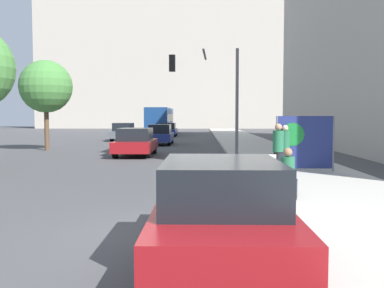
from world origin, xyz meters
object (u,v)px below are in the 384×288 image
jogger_on_sidewalk (278,151)px  protest_banner (304,142)px  car_on_road_midblock (160,135)px  street_tree_midblock (46,87)px  traffic_light_pole (211,82)px  car_on_road_distant (124,132)px  pedestrian_behind (285,148)px  seated_protester (287,171)px  car_on_road_nearest (136,142)px  car_on_road_far_lane (168,130)px  parked_car_curbside (221,210)px  city_bus_on_road (160,119)px

jogger_on_sidewalk → protest_banner: (1.23, 1.75, 0.15)m
car_on_road_midblock → street_tree_midblock: (-6.44, -5.44, 3.14)m
traffic_light_pole → car_on_road_distant: (-7.13, 14.47, -3.07)m
pedestrian_behind → seated_protester: bearing=-130.1°
seated_protester → car_on_road_distant: size_ratio=0.27×
pedestrian_behind → car_on_road_midblock: size_ratio=0.40×
car_on_road_nearest → car_on_road_distant: (-3.16, 14.00, 0.02)m
car_on_road_far_lane → parked_car_curbside: bearing=-84.5°
seated_protester → pedestrian_behind: pedestrian_behind is taller
car_on_road_far_lane → street_tree_midblock: size_ratio=0.79×
traffic_light_pole → car_on_road_distant: size_ratio=1.26×
car_on_road_nearest → car_on_road_midblock: 8.95m
seated_protester → jogger_on_sidewalk: size_ratio=0.68×
car_on_road_nearest → city_bus_on_road: city_bus_on_road is taller
car_on_road_midblock → city_bus_on_road: bearing=95.5°
jogger_on_sidewalk → car_on_road_distant: (-8.97, 23.23, -0.27)m
car_on_road_nearest → street_tree_midblock: 7.61m
car_on_road_nearest → car_on_road_midblock: (0.47, 8.94, 0.01)m
seated_protester → street_tree_midblock: (-11.49, 15.63, 3.10)m
protest_banner → street_tree_midblock: street_tree_midblock is taller
car_on_road_nearest → car_on_road_far_lane: car_on_road_nearest is taller
car_on_road_far_lane → city_bus_on_road: bearing=101.4°
protest_banner → car_on_road_distant: size_ratio=0.48×
traffic_light_pole → street_tree_midblock: (-9.96, 3.96, 0.05)m
car_on_road_distant → jogger_on_sidewalk: bearing=-68.9°
seated_protester → car_on_road_distant: (-8.67, 26.13, -0.02)m
pedestrian_behind → car_on_road_nearest: (-6.34, 7.63, -0.25)m
protest_banner → parked_car_curbside: size_ratio=0.48×
pedestrian_behind → street_tree_midblock: 16.85m
traffic_light_pole → street_tree_midblock: traffic_light_pole is taller
seated_protester → car_on_road_midblock: (-5.05, 21.07, -0.03)m
traffic_light_pole → car_on_road_far_lane: (-3.97, 22.56, -3.12)m
traffic_light_pole → parked_car_curbside: 16.13m
seated_protester → pedestrian_behind: bearing=66.8°
car_on_road_distant → street_tree_midblock: size_ratio=0.78×
jogger_on_sidewalk → street_tree_midblock: street_tree_midblock is taller
protest_banner → car_on_road_distant: protest_banner is taller
protest_banner → car_on_road_nearest: bearing=133.3°
car_on_road_midblock → car_on_road_distant: bearing=125.6°
seated_protester → jogger_on_sidewalk: 2.94m
parked_car_curbside → car_on_road_nearest: (-3.71, 16.30, 0.00)m
protest_banner → car_on_road_far_lane: 30.40m
seated_protester → car_on_road_midblock: size_ratio=0.28×
car_on_road_midblock → car_on_road_nearest: bearing=-93.0°
parked_car_curbside → city_bus_on_road: bearing=96.5°
street_tree_midblock → pedestrian_behind: bearing=-42.1°
city_bus_on_road → protest_banner: bearing=-77.0°
car_on_road_distant → traffic_light_pole: bearing=-63.8°
car_on_road_nearest → pedestrian_behind: bearing=-50.3°
seated_protester → car_on_road_midblock: bearing=90.7°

